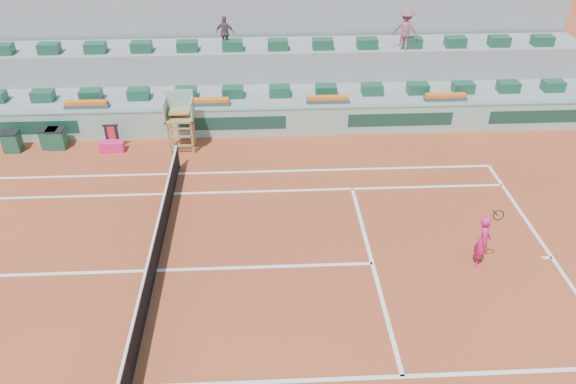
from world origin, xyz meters
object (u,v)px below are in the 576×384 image
drink_cooler_a (57,139)px  tennis_player (483,240)px  player_bag (112,146)px  umpire_chair (180,113)px

drink_cooler_a → tennis_player: bearing=-28.4°
player_bag → tennis_player: 14.49m
player_bag → umpire_chair: bearing=2.1°
player_bag → umpire_chair: 3.11m
player_bag → tennis_player: (12.36, -7.52, 0.64)m
player_bag → drink_cooler_a: bearing=170.4°
tennis_player → drink_cooler_a: bearing=151.6°
drink_cooler_a → umpire_chair: bearing=-3.1°
drink_cooler_a → tennis_player: 16.61m
umpire_chair → drink_cooler_a: bearing=176.9°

